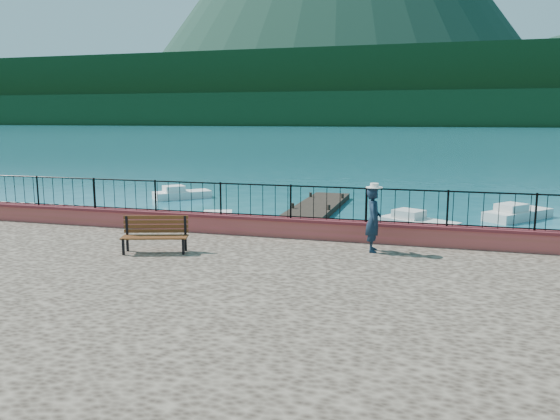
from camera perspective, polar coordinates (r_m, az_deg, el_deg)
The scene contains 13 objects.
ground at distance 13.01m, azimuth -1.83°, elevation -11.51°, with size 2000.00×2000.00×0.00m, color #19596B.
parapet at distance 16.02m, azimuth 2.15°, elevation -1.90°, with size 28.00×0.46×0.58m, color #B7424B.
railing at distance 15.89m, azimuth 2.17°, elevation 0.81°, with size 27.00×0.05×0.95m, color black.
dock at distance 24.66m, azimuth 2.19°, elevation -0.98°, with size 2.00×16.00×0.30m, color #2D231C.
far_forest at distance 311.61m, azimuth 15.39°, elevation 10.10°, with size 900.00×60.00×18.00m, color black.
foothills at distance 371.98m, azimuth 15.59°, elevation 11.97°, with size 900.00×120.00×44.00m, color black.
park_bench at distance 14.64m, azimuth -12.91°, elevation -3.27°, with size 1.78×1.03×0.94m.
person at distance 14.49m, azimuth 9.73°, elevation -1.02°, with size 0.62×0.41×1.69m, color #102132.
hat at distance 14.36m, azimuth 9.84°, elevation 2.54°, with size 0.44×0.44×0.12m, color white.
boat_0 at distance 23.19m, azimuth -5.26°, elevation -1.07°, with size 3.41×1.30×0.80m, color white.
boat_1 at distance 23.86m, azimuth 14.30°, elevation -1.02°, with size 3.30×1.30×0.80m, color silver.
boat_2 at distance 27.77m, azimuth 23.63°, elevation -0.06°, with size 3.68×1.30×0.80m, color silver.
boat_3 at distance 32.51m, azimuth -10.19°, elevation 1.90°, with size 3.25×1.30×0.80m, color white.
Camera 1 is at (3.70, -11.56, 4.70)m, focal length 35.00 mm.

